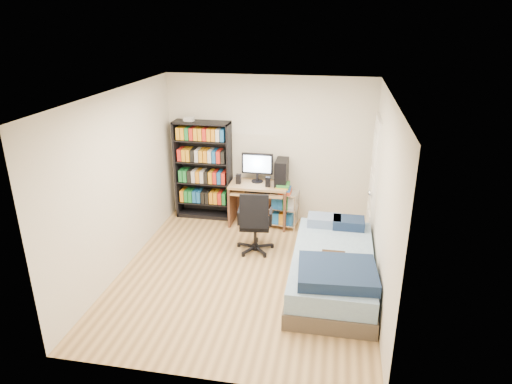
% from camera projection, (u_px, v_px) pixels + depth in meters
% --- Properties ---
extents(room, '(3.58, 4.08, 2.58)m').
position_uv_depth(room, '(245.00, 191.00, 5.93)').
color(room, tan).
rests_on(room, ground).
extents(media_shelf, '(0.97, 0.32, 1.80)m').
position_uv_depth(media_shelf, '(203.00, 169.00, 7.94)').
color(media_shelf, black).
rests_on(media_shelf, room).
extents(computer_desk, '(0.98, 0.57, 1.24)m').
position_uv_depth(computer_desk, '(265.00, 187.00, 7.74)').
color(computer_desk, tan).
rests_on(computer_desk, room).
extents(office_chair, '(0.65, 0.65, 0.99)m').
position_uv_depth(office_chair, '(255.00, 233.00, 6.91)').
color(office_chair, black).
rests_on(office_chair, room).
extents(wire_cart, '(0.53, 0.41, 0.79)m').
position_uv_depth(wire_cart, '(283.00, 199.00, 7.64)').
color(wire_cart, silver).
rests_on(wire_cart, room).
extents(bed, '(1.08, 2.16, 0.62)m').
position_uv_depth(bed, '(333.00, 268.00, 6.03)').
color(bed, '#51453C').
rests_on(bed, room).
extents(door, '(0.12, 0.80, 2.00)m').
position_uv_depth(door, '(373.00, 183.00, 6.97)').
color(door, white).
rests_on(door, room).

